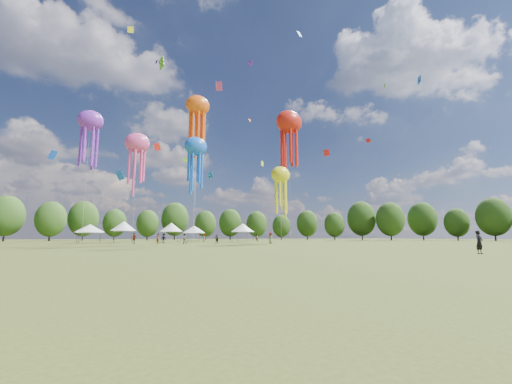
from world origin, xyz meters
name	(u,v)px	position (x,y,z in m)	size (l,w,h in m)	color
ground	(360,256)	(0.00, 0.00, 0.00)	(300.00, 300.00, 0.00)	#384416
observer_main	(479,242)	(9.16, -1.81, 0.81)	(0.59, 0.39, 1.62)	black
spectator_near	(184,239)	(-4.06, 36.14, 0.84)	(0.82, 0.64, 1.68)	gray
spectators_far	(210,238)	(2.90, 45.53, 0.90)	(30.76, 23.70, 1.92)	gray
festival_tents	(168,228)	(-4.06, 54.20, 3.07)	(36.47, 12.81, 4.38)	#47474C
show_kites	(232,140)	(4.46, 37.40, 18.86)	(41.68, 19.90, 27.62)	#EE4693
small_kites	(191,84)	(-2.04, 43.91, 31.56)	(71.86, 55.00, 45.90)	#EE4693
treeline	(164,214)	(-3.87, 62.51, 6.54)	(201.57, 95.24, 13.43)	#38281C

